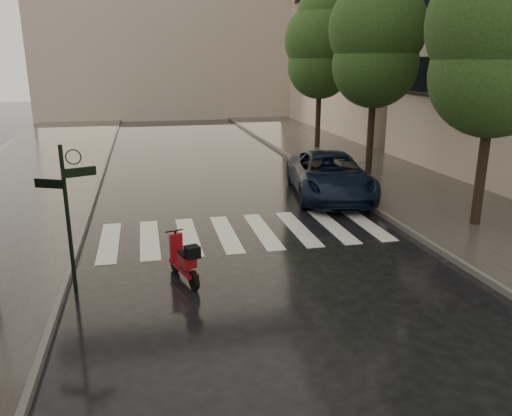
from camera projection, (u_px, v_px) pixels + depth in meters
name	position (u px, v px, depth m)	size (l,w,h in m)	color
ground	(134.00, 368.00, 7.80)	(120.00, 120.00, 0.00)	black
sidewalk_near	(10.00, 193.00, 18.08)	(6.00, 60.00, 0.12)	#38332D
sidewalk_far	(384.00, 174.00, 21.18)	(5.50, 60.00, 0.12)	#38332D
curb_near	(98.00, 188.00, 18.72)	(0.12, 60.00, 0.16)	#595651
curb_far	(322.00, 177.00, 20.59)	(0.12, 60.00, 0.16)	#595651
crosswalk	(244.00, 232.00, 14.05)	(7.85, 3.20, 0.01)	silver
signpost	(67.00, 208.00, 9.85)	(1.17, 0.29, 3.10)	black
tree_near	(499.00, 34.00, 13.02)	(3.80, 3.80, 7.99)	black
tree_mid	(377.00, 36.00, 19.47)	(3.80, 3.80, 8.34)	black
tree_far	(321.00, 46.00, 26.11)	(3.80, 3.80, 8.16)	black
scooter	(184.00, 261.00, 10.79)	(0.68, 1.49, 1.01)	black
parked_car	(330.00, 175.00, 17.68)	(2.55, 5.52, 1.53)	black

